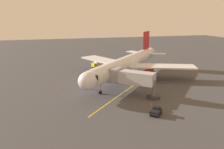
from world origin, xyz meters
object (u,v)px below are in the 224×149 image
(airplane, at_px, (126,64))
(safety_cone_nose_left, at_px, (60,88))
(jet_bridge, at_px, (128,77))
(tug_near_nose, at_px, (156,111))
(ground_crew_marshaller, at_px, (84,85))
(box_truck_portside, at_px, (99,63))
(safety_cone_nose_right, at_px, (151,103))

(airplane, bearing_deg, safety_cone_nose_left, 13.85)
(jet_bridge, xyz_separation_m, tug_near_nose, (-1.14, 11.07, -3.06))
(jet_bridge, xyz_separation_m, ground_crew_marshaller, (8.52, -6.26, -2.88))
(safety_cone_nose_left, bearing_deg, airplane, -166.15)
(box_truck_portside, bearing_deg, safety_cone_nose_left, 55.31)
(box_truck_portside, bearing_deg, safety_cone_nose_right, 94.53)
(safety_cone_nose_left, bearing_deg, ground_crew_marshaller, 165.96)
(safety_cone_nose_left, distance_m, safety_cone_nose_right, 21.52)
(airplane, relative_size, safety_cone_nose_right, 60.72)
(jet_bridge, distance_m, safety_cone_nose_right, 7.89)
(jet_bridge, relative_size, ground_crew_marshaller, 5.68)
(airplane, distance_m, safety_cone_nose_left, 18.47)
(safety_cone_nose_left, bearing_deg, safety_cone_nose_right, 138.28)
(airplane, distance_m, ground_crew_marshaller, 13.84)
(ground_crew_marshaller, relative_size, tug_near_nose, 0.63)
(jet_bridge, bearing_deg, box_truck_portside, -89.05)
(safety_cone_nose_right, bearing_deg, ground_crew_marshaller, -50.43)
(airplane, height_order, box_truck_portside, airplane)
(box_truck_portside, height_order, safety_cone_nose_right, box_truck_portside)
(jet_bridge, bearing_deg, safety_cone_nose_right, 108.26)
(tug_near_nose, relative_size, box_truck_portside, 0.54)
(airplane, height_order, safety_cone_nose_left, airplane)
(ground_crew_marshaller, height_order, box_truck_portside, box_truck_portside)
(ground_crew_marshaller, height_order, safety_cone_nose_right, ground_crew_marshaller)
(airplane, height_order, safety_cone_nose_right, airplane)
(box_truck_portside, distance_m, safety_cone_nose_right, 33.79)
(airplane, xyz_separation_m, tug_near_nose, (2.58, 23.00, -3.30))
(airplane, distance_m, jet_bridge, 12.50)
(ground_crew_marshaller, distance_m, safety_cone_nose_left, 5.52)
(jet_bridge, bearing_deg, airplane, -107.33)
(jet_bridge, height_order, tug_near_nose, jet_bridge)
(tug_near_nose, height_order, box_truck_portside, box_truck_portside)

